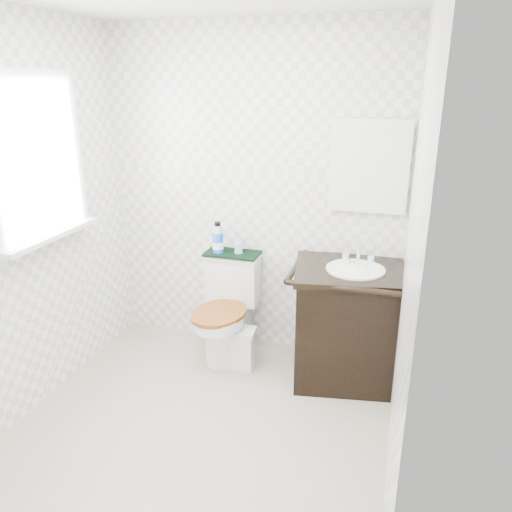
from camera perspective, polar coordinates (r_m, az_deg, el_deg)
The scene contains 14 objects.
floor at distance 3.17m, azimuth -6.95°, elevation -19.71°, with size 2.40×2.40×0.00m, color #A79F87.
wall_back at distance 3.67m, azimuth -0.27°, elevation 6.96°, with size 2.40×2.40×0.00m, color white.
wall_front at distance 1.67m, azimuth -25.48°, elevation -11.01°, with size 2.40×2.40×0.00m, color white.
wall_left at distance 3.19m, azimuth -26.33°, elevation 3.01°, with size 2.40×2.40×0.00m, color white.
wall_right at distance 2.37m, azimuth 17.01°, elevation -1.00°, with size 2.40×2.40×0.00m, color white.
window at distance 3.29m, azimuth -23.94°, elevation 10.06°, with size 0.02×0.70×0.90m, color white.
mirror at distance 3.46m, azimuth 12.83°, elevation 9.92°, with size 0.50×0.02×0.60m, color silver.
toilet at distance 3.79m, azimuth -3.22°, elevation -6.50°, with size 0.43×0.64×0.76m.
vanity at distance 3.51m, azimuth 10.46°, elevation -7.29°, with size 0.83×0.74×0.92m.
trash_bin at distance 3.69m, azimuth -1.76°, elevation -10.45°, with size 0.22×0.18×0.30m.
towel at distance 3.73m, azimuth -2.72°, elevation 0.28°, with size 0.40×0.22×0.02m, color black.
mouthwash_bottle at distance 3.71m, azimuth -4.39°, elevation 2.01°, with size 0.08×0.08×0.23m.
cup at distance 3.70m, azimuth -2.00°, elevation 0.97°, with size 0.06×0.06×0.08m, color #86BADB.
soap_bar at distance 3.44m, azimuth 10.93°, elevation -0.72°, with size 0.07×0.04×0.02m, color #197A75.
Camera 1 is at (1.04, -2.23, 1.99)m, focal length 35.00 mm.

